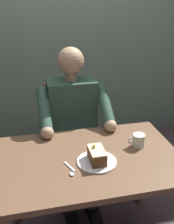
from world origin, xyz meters
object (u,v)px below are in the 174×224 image
at_px(chair, 71,132).
at_px(dessert_spoon, 71,171).
at_px(coffee_cup, 138,140).
at_px(cake_slice, 97,155).
at_px(dining_table, 89,169).
at_px(seated_person, 74,127).

relative_size(chair, dessert_spoon, 6.49).
xyz_separation_m(coffee_cup, dessert_spoon, (0.46, 0.16, -0.04)).
bearing_deg(cake_slice, dining_table, -63.39).
relative_size(seated_person, coffee_cup, 11.01).
distance_m(seated_person, cake_slice, 0.57).
bearing_deg(dessert_spoon, seated_person, -101.99).
height_order(seated_person, cake_slice, seated_person).
relative_size(chair, cake_slice, 6.44).
height_order(dining_table, coffee_cup, coffee_cup).
bearing_deg(cake_slice, coffee_cup, -159.30).
bearing_deg(cake_slice, seated_person, -86.98).
bearing_deg(dining_table, cake_slice, 116.61).
height_order(seated_person, dessert_spoon, seated_person).
height_order(dining_table, seated_person, seated_person).
xyz_separation_m(dining_table, coffee_cup, (-0.33, -0.05, 0.13)).
bearing_deg(chair, dining_table, 90.00).
height_order(chair, coffee_cup, chair).
distance_m(chair, dessert_spoon, 0.82).
distance_m(seated_person, dessert_spoon, 0.63).
bearing_deg(seated_person, dessert_spoon, 78.01).
distance_m(seated_person, coffee_cup, 0.57).
bearing_deg(chair, coffee_cup, 117.83).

